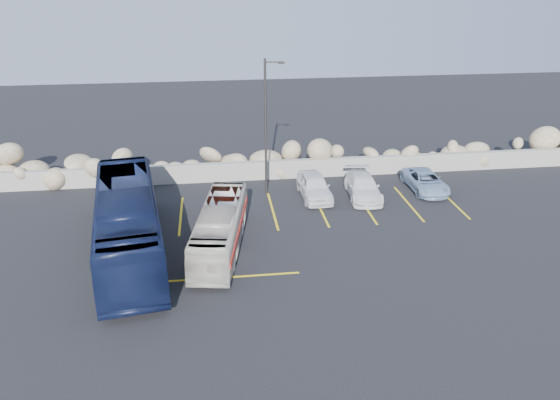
{
  "coord_description": "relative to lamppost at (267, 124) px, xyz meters",
  "views": [
    {
      "loc": [
        -0.56,
        -20.66,
        12.71
      ],
      "look_at": [
        2.62,
        4.0,
        1.94
      ],
      "focal_mm": 35.0,
      "sensor_mm": 36.0,
      "label": 1
    }
  ],
  "objects": [
    {
      "name": "vintage_bus",
      "position": [
        -2.96,
        -6.56,
        -3.2
      ],
      "size": [
        3.15,
        8.09,
        2.2
      ],
      "primitive_type": "imported",
      "rotation": [
        0.0,
        0.0,
        -0.17
      ],
      "color": "beige",
      "rests_on": "ground"
    },
    {
      "name": "seawall",
      "position": [
        -2.56,
        2.5,
        -3.7
      ],
      "size": [
        60.0,
        0.4,
        1.2
      ],
      "primitive_type": "cube",
      "color": "gray",
      "rests_on": "ground"
    },
    {
      "name": "parking_lines",
      "position": [
        2.09,
        -3.93,
        -4.29
      ],
      "size": [
        18.16,
        9.36,
        0.01
      ],
      "color": "yellow",
      "rests_on": "ground"
    },
    {
      "name": "tour_coach",
      "position": [
        -7.24,
        -6.48,
        -2.67
      ],
      "size": [
        4.4,
        11.92,
        3.24
      ],
      "primitive_type": "imported",
      "rotation": [
        0.0,
        0.0,
        0.15
      ],
      "color": "#101838",
      "rests_on": "ground"
    },
    {
      "name": "riprap_pile",
      "position": [
        -2.56,
        3.7,
        -3.0
      ],
      "size": [
        54.0,
        2.8,
        2.6
      ],
      "primitive_type": null,
      "color": "#90815E",
      "rests_on": "ground"
    },
    {
      "name": "car_c",
      "position": [
        5.57,
        -1.17,
        -3.66
      ],
      "size": [
        2.1,
        4.48,
        1.27
      ],
      "primitive_type": "imported",
      "rotation": [
        0.0,
        0.0,
        -0.08
      ],
      "color": "white",
      "rests_on": "ground"
    },
    {
      "name": "car_a",
      "position": [
        2.71,
        -0.88,
        -3.59
      ],
      "size": [
        1.76,
        4.16,
        1.4
      ],
      "primitive_type": "imported",
      "rotation": [
        0.0,
        0.0,
        0.02
      ],
      "color": "white",
      "rests_on": "ground"
    },
    {
      "name": "ground",
      "position": [
        -2.56,
        -9.5,
        -4.3
      ],
      "size": [
        90.0,
        90.0,
        0.0
      ],
      "primitive_type": "plane",
      "color": "black",
      "rests_on": "ground"
    },
    {
      "name": "car_d",
      "position": [
        9.62,
        -0.66,
        -3.72
      ],
      "size": [
        1.97,
        4.15,
        1.15
      ],
      "primitive_type": "imported",
      "rotation": [
        0.0,
        0.0,
        0.02
      ],
      "color": "#88A1C1",
      "rests_on": "ground"
    },
    {
      "name": "lamppost",
      "position": [
        0.0,
        0.0,
        0.0
      ],
      "size": [
        1.14,
        0.18,
        8.0
      ],
      "color": "#2F2C2A",
      "rests_on": "ground"
    }
  ]
}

